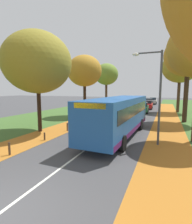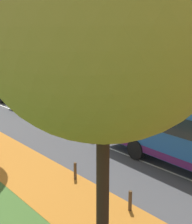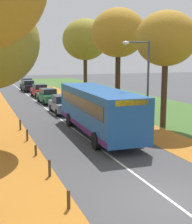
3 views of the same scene
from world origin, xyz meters
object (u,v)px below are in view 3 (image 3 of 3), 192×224
tree_right_near (166,39)px  car_grey_lead (62,104)px  car_green_following (48,96)px  car_red_third_in_line (40,91)px  bollard_second (69,200)px  tree_right_far (85,40)px  bus (98,109)px  bollard_third (50,168)px  bollard_fourth (36,150)px  car_silver_trailing (27,83)px  streetlamp_right (144,77)px  car_black_fourth_in_line (28,86)px  bollard_fifth (27,135)px  bollard_sixth (20,125)px  tree_right_mid (118,33)px

tree_right_near → car_grey_lead: tree_right_near is taller
car_grey_lead → car_green_following: bearing=88.8°
car_red_third_in_line → bollard_second: bearing=-98.9°
tree_right_far → bus: 18.99m
bollard_third → bollard_fourth: 3.06m
bus → car_silver_trailing: 33.01m
bollard_second → streetlamp_right: size_ratio=0.11×
tree_right_far → car_black_fourth_in_line: tree_right_far is taller
bollard_second → bollard_third: bollard_third is taller
tree_right_far → bollard_second: tree_right_far is taller
bollard_fifth → bollard_sixth: bearing=90.4°
tree_right_far → bollard_fourth: (-9.71, -20.62, -6.76)m
tree_right_mid → bollard_second: tree_right_mid is taller
bollard_fifth → bollard_third: bearing=-89.7°
tree_right_far → car_black_fourth_in_line: 13.41m
bollard_third → car_red_third_in_line: bearing=80.2°
bollard_second → streetlamp_right: streetlamp_right is taller
bus → bollard_second: bearing=-116.4°
bollard_third → bollard_fifth: (-0.03, 6.13, -0.01)m
tree_right_mid → car_red_third_in_line: (-5.17, 12.39, -6.37)m
bollard_sixth → car_red_third_in_line: car_red_third_in_line is taller
streetlamp_right → bus: streetlamp_right is taller
bollard_fourth → bus: 5.75m
car_green_following → car_silver_trailing: size_ratio=1.01×
car_red_third_in_line → bus: bearing=-90.4°
bus → car_grey_lead: size_ratio=2.48×
tree_right_near → car_red_third_in_line: bearing=104.1°
bus → car_red_third_in_line: bus is taller
bollard_second → bollard_fifth: 9.19m
tree_right_far → bus: tree_right_far is taller
tree_right_far → car_grey_lead: bearing=-120.3°
bus → car_black_fourth_in_line: 28.10m
car_green_following → bollard_sixth: bearing=-110.8°
bollard_fourth → car_grey_lead: size_ratio=0.13×
car_green_following → car_silver_trailing: 18.03m
bollard_third → bollard_second: bearing=-90.6°
tree_right_mid → bollard_fourth: bearing=-130.5°
bus → car_green_following: size_ratio=2.45×
bollard_fourth → car_grey_lead: car_grey_lead is taller
tree_right_mid → car_black_fourth_in_line: size_ratio=2.23×
car_red_third_in_line → car_silver_trailing: same height
bollard_fifth → bollard_sixth: bollard_sixth is taller
tree_right_far → streetlamp_right: 19.18m
tree_right_mid → car_silver_trailing: size_ratio=2.24×
bollard_third → streetlamp_right: (7.18, 4.96, 3.37)m
bollard_second → bollard_third: bearing=89.4°
tree_right_far → car_black_fourth_in_line: size_ratio=2.23×
tree_right_far → car_red_third_in_line: tree_right_far is taller
bollard_second → bollard_fifth: bollard_fifth is taller
bollard_sixth → bollard_third: bearing=-89.7°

